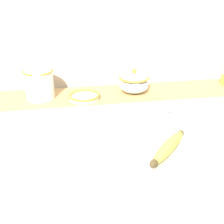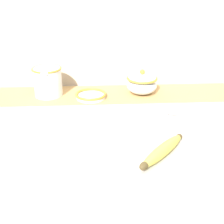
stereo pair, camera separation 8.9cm
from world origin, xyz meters
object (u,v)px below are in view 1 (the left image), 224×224
object	(u,v)px
cream_pitcher	(39,83)
sugar_bowl	(134,82)
spoon	(166,110)
banana	(168,147)
small_dish	(84,96)

from	to	relation	value
cream_pitcher	sugar_bowl	bearing A→B (deg)	-0.18
sugar_bowl	spoon	world-z (taller)	sugar_bowl
banana	spoon	bearing A→B (deg)	71.35
cream_pitcher	small_dish	bearing A→B (deg)	-12.88
sugar_bowl	spoon	bearing A→B (deg)	-69.12
sugar_bowl	small_dish	distance (m)	0.22
small_dish	sugar_bowl	bearing A→B (deg)	10.22
small_dish	spoon	world-z (taller)	small_dish
banana	small_dish	bearing A→B (deg)	115.57
cream_pitcher	small_dish	world-z (taller)	cream_pitcher
spoon	cream_pitcher	bearing A→B (deg)	171.06
small_dish	banana	bearing A→B (deg)	-64.43
sugar_bowl	banana	xyz separation A→B (m)	(-0.01, -0.45, -0.03)
cream_pitcher	small_dish	xyz separation A→B (m)	(0.17, -0.04, -0.05)
cream_pitcher	spoon	size ratio (longest dim) A/B	0.88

